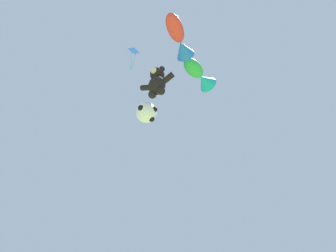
{
  "coord_description": "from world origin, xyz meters",
  "views": [
    {
      "loc": [
        5.51,
        -4.8,
        1.68
      ],
      "look_at": [
        0.66,
        3.72,
        9.66
      ],
      "focal_mm": 28.0,
      "sensor_mm": 36.0,
      "label": 1
    }
  ],
  "objects_px": {
    "fish_kite_crimson": "(179,39)",
    "fish_kite_emerald": "(199,75)",
    "teddy_bear_kite": "(157,82)",
    "diamond_kite": "(133,54)",
    "soccer_ball_kite": "(147,113)"
  },
  "relations": [
    {
      "from": "fish_kite_crimson",
      "to": "fish_kite_emerald",
      "type": "bearing_deg",
      "value": 93.22
    },
    {
      "from": "teddy_bear_kite",
      "to": "fish_kite_emerald",
      "type": "relative_size",
      "value": 0.85
    },
    {
      "from": "teddy_bear_kite",
      "to": "diamond_kite",
      "type": "bearing_deg",
      "value": 170.39
    },
    {
      "from": "fish_kite_emerald",
      "to": "fish_kite_crimson",
      "type": "height_order",
      "value": "fish_kite_emerald"
    },
    {
      "from": "soccer_ball_kite",
      "to": "diamond_kite",
      "type": "height_order",
      "value": "diamond_kite"
    },
    {
      "from": "teddy_bear_kite",
      "to": "diamond_kite",
      "type": "relative_size",
      "value": 0.8
    },
    {
      "from": "soccer_ball_kite",
      "to": "diamond_kite",
      "type": "distance_m",
      "value": 6.29
    },
    {
      "from": "soccer_ball_kite",
      "to": "teddy_bear_kite",
      "type": "bearing_deg",
      "value": -19.25
    },
    {
      "from": "diamond_kite",
      "to": "soccer_ball_kite",
      "type": "bearing_deg",
      "value": -4.84
    },
    {
      "from": "soccer_ball_kite",
      "to": "fish_kite_crimson",
      "type": "height_order",
      "value": "fish_kite_crimson"
    },
    {
      "from": "soccer_ball_kite",
      "to": "fish_kite_emerald",
      "type": "xyz_separation_m",
      "value": [
        2.51,
        1.3,
        2.77
      ]
    },
    {
      "from": "diamond_kite",
      "to": "fish_kite_crimson",
      "type": "bearing_deg",
      "value": -20.17
    },
    {
      "from": "diamond_kite",
      "to": "teddy_bear_kite",
      "type": "bearing_deg",
      "value": -9.61
    },
    {
      "from": "fish_kite_emerald",
      "to": "diamond_kite",
      "type": "distance_m",
      "value": 5.36
    },
    {
      "from": "teddy_bear_kite",
      "to": "soccer_ball_kite",
      "type": "xyz_separation_m",
      "value": [
        -0.71,
        0.25,
        -1.64
      ]
    }
  ]
}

